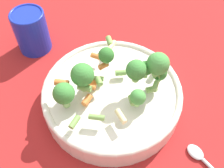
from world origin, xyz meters
TOP-DOWN VIEW (x-y plane):
  - ground_plane at (0.00, 0.00)m, footprint 3.00×3.00m
  - bowl at (0.00, 0.00)m, footprint 0.30×0.30m
  - pasta_salad at (0.00, -0.01)m, footprint 0.24×0.22m
  - cup at (-0.11, 0.25)m, footprint 0.08×0.08m
  - spoon at (0.10, -0.21)m, footprint 0.05×0.15m

SIDE VIEW (x-z plane):
  - ground_plane at x=0.00m, z-range 0.00..0.00m
  - spoon at x=0.10m, z-range 0.00..0.01m
  - bowl at x=0.00m, z-range 0.00..0.06m
  - cup at x=-0.11m, z-range 0.00..0.11m
  - pasta_salad at x=0.00m, z-range 0.06..0.14m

